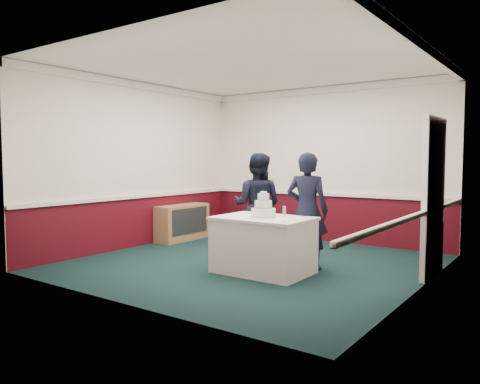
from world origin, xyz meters
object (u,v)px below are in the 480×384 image
Objects in this scene: cake_table at (263,244)px; person_woman at (307,211)px; sideboard at (182,222)px; champagne_flute at (284,211)px; cake_knife at (254,218)px; person_man at (257,205)px; wedding_cake at (263,209)px.

cake_table is 0.83m from person_woman.
sideboard is 3.06m from cake_table.
person_woman is (-0.11, 0.86, -0.08)m from champagne_flute.
cake_table reaches higher than sideboard.
cake_knife is 0.13× the size of person_man.
cake_table is 6.44× the size of champagne_flute.
person_woman is at bearing 56.09° from cake_table.
wedding_cake is (2.75, -1.33, 0.55)m from sideboard.
person_woman is (0.39, 0.58, -0.05)m from wedding_cake.
sideboard is 3.10m from wedding_cake.
person_woman is at bearing 56.09° from wedding_cake.
cake_table is 0.78m from champagne_flute.
wedding_cake is 1.65× the size of cake_knife.
cake_knife is 1.07× the size of champagne_flute.
wedding_cake is at bearing 94.71° from cake_knife.
sideboard is at bearing 154.28° from cake_table.
cake_knife is at bearing -29.27° from sideboard.
sideboard is at bearing 163.96° from cake_knife.
champagne_flute reaches higher than cake_knife.
person_man is at bearing -24.72° from person_woman.
person_woman is at bearing 74.98° from cake_knife.
sideboard is 5.45× the size of cake_knife.
cake_knife is (-0.03, -0.20, -0.11)m from wedding_cake.
person_woman is at bearing 149.42° from person_man.
sideboard is 5.85× the size of champagne_flute.
person_woman is at bearing 97.54° from champagne_flute.
wedding_cake is at bearing 111.81° from person_man.
sideboard is at bearing 153.72° from champagne_flute.
cake_knife is at bearing -98.53° from wedding_cake.
sideboard is 3.30× the size of wedding_cake.
person_woman reaches higher than person_man.
person_man reaches higher than sideboard.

